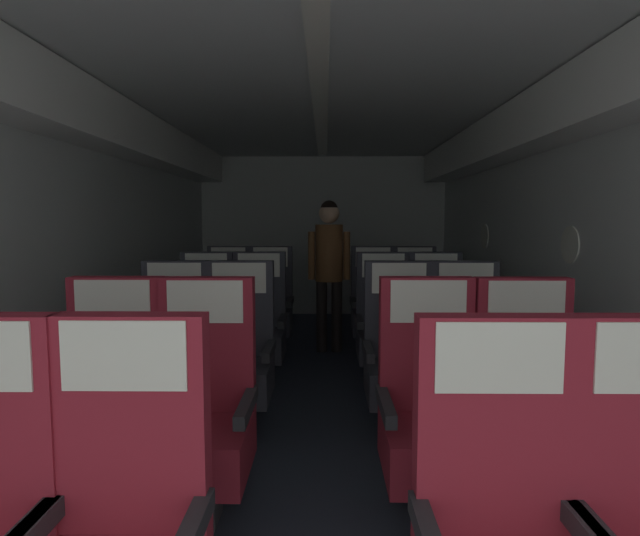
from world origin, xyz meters
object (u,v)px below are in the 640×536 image
at_px(seat_d_right_window, 384,329).
at_px(seat_e_left_window, 227,308).
at_px(seat_b_left_window, 108,416).
at_px(seat_b_right_window, 430,417).
at_px(seat_b_right_aisle, 530,418).
at_px(seat_e_right_aisle, 416,309).
at_px(seat_c_left_window, 172,359).
at_px(seat_c_left_aisle, 238,359).
at_px(seat_d_left_window, 205,328).
at_px(flight_attendant, 329,260).
at_px(seat_e_left_aisle, 270,308).
at_px(seat_b_left_aisle, 203,417).
at_px(seat_d_left_aisle, 258,328).
at_px(seat_c_right_window, 400,360).
at_px(seat_e_right_window, 373,308).
at_px(seat_d_right_aisle, 437,328).
at_px(seat_c_right_aisle, 468,360).

distance_m(seat_d_right_window, seat_e_left_window, 1.79).
relative_size(seat_b_left_window, seat_b_right_window, 1.00).
xyz_separation_m(seat_b_left_window, seat_b_right_window, (1.48, 0.00, 0.00)).
relative_size(seat_b_right_aisle, seat_e_right_aisle, 1.00).
distance_m(seat_c_left_window, seat_c_left_aisle, 0.43).
distance_m(seat_d_left_window, flight_attendant, 1.55).
relative_size(seat_b_right_aisle, seat_e_left_window, 1.00).
height_order(seat_b_right_aisle, seat_d_left_window, same).
xyz_separation_m(seat_c_left_aisle, seat_e_left_aisle, (-0.00, 1.95, 0.00)).
xyz_separation_m(seat_d_right_window, seat_e_left_window, (-1.49, 0.99, 0.00)).
height_order(seat_b_left_aisle, seat_d_left_window, same).
relative_size(seat_e_left_aisle, flight_attendant, 0.70).
height_order(seat_c_left_window, seat_e_left_window, same).
bearing_deg(seat_b_left_aisle, seat_b_right_window, 1.02).
bearing_deg(seat_e_left_aisle, seat_e_right_aisle, -0.44).
distance_m(seat_e_left_window, seat_e_right_aisle, 1.92).
height_order(seat_d_left_window, seat_d_left_aisle, same).
bearing_deg(seat_c_right_window, seat_e_right_aisle, 77.35).
bearing_deg(seat_e_right_window, seat_d_right_window, -90.23).
bearing_deg(seat_e_left_aisle, seat_e_left_window, -179.63).
relative_size(seat_c_right_window, seat_d_right_aisle, 1.00).
bearing_deg(seat_b_right_window, seat_b_left_aisle, -178.98).
height_order(seat_c_left_window, seat_c_right_aisle, same).
xyz_separation_m(seat_d_left_window, seat_d_right_aisle, (1.94, -0.01, 0.00)).
height_order(seat_b_left_aisle, seat_d_right_aisle, same).
bearing_deg(seat_e_left_window, seat_e_right_aisle, -0.25).
relative_size(seat_b_right_window, seat_c_right_aisle, 1.00).
bearing_deg(flight_attendant, seat_c_right_aisle, -69.95).
bearing_deg(seat_d_right_window, seat_d_right_aisle, 1.45).
distance_m(seat_d_right_aisle, flight_attendant, 1.45).
height_order(seat_b_right_window, seat_e_left_window, same).
bearing_deg(seat_d_left_window, seat_c_right_aisle, -26.76).
xyz_separation_m(seat_e_left_aisle, flight_attendant, (0.60, 0.05, 0.50)).
xyz_separation_m(seat_e_right_window, flight_attendant, (-0.45, 0.06, 0.50)).
bearing_deg(seat_e_left_aisle, seat_c_left_window, -102.35).
relative_size(seat_b_right_aisle, seat_c_left_window, 1.00).
bearing_deg(seat_c_right_window, seat_d_right_window, 89.82).
relative_size(seat_c_right_window, seat_e_left_aisle, 1.00).
distance_m(seat_d_left_aisle, seat_e_right_window, 1.43).
bearing_deg(seat_b_right_window, seat_c_left_aisle, 136.92).
height_order(seat_b_left_window, seat_c_right_aisle, same).
height_order(seat_b_left_window, seat_e_left_window, same).
bearing_deg(seat_d_left_window, seat_d_right_window, -0.66).
distance_m(seat_d_left_window, seat_e_right_window, 1.78).
bearing_deg(seat_e_right_window, seat_b_left_window, -116.95).
relative_size(seat_d_right_aisle, seat_d_right_window, 1.00).
bearing_deg(seat_e_left_window, seat_b_left_aisle, -81.42).
bearing_deg(seat_e_right_window, seat_c_right_aisle, -77.46).
xyz_separation_m(seat_e_left_aisle, seat_e_right_window, (1.06, -0.00, 0.00)).
bearing_deg(seat_b_right_window, seat_d_left_window, 127.34).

